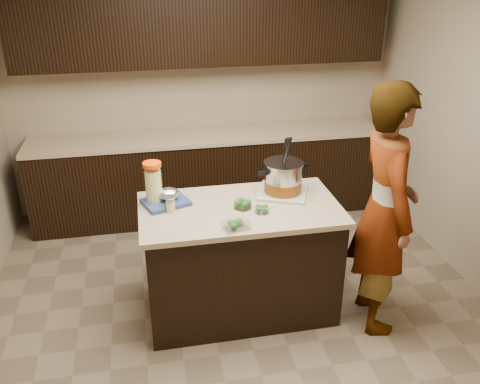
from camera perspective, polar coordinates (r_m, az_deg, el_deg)
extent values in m
plane|color=brown|center=(4.17, 0.00, -12.77)|extent=(4.00, 4.00, 0.00)
cube|color=tan|center=(5.41, -4.25, 12.09)|extent=(4.00, 0.04, 2.70)
cube|color=tan|center=(1.85, 12.81, -16.86)|extent=(4.00, 0.04, 2.70)
cube|color=black|center=(5.41, -3.53, 1.85)|extent=(3.60, 0.60, 0.86)
cube|color=tan|center=(5.25, -3.66, 6.37)|extent=(3.60, 0.63, 0.04)
cube|color=black|center=(5.13, -4.19, 18.19)|extent=(3.60, 0.35, 0.75)
cube|color=black|center=(3.93, 0.00, -7.82)|extent=(1.40, 0.75, 0.86)
cube|color=tan|center=(3.70, 0.00, -1.96)|extent=(1.46, 0.81, 0.04)
cube|color=#5F8257|center=(3.91, 4.81, -0.02)|extent=(0.47, 0.47, 0.02)
cylinder|color=#B7B7BC|center=(3.86, 4.87, 1.61)|extent=(0.34, 0.34, 0.22)
cylinder|color=brown|center=(3.88, 4.84, 0.72)|extent=(0.35, 0.35, 0.09)
cylinder|color=#B7B7BC|center=(3.81, 4.93, 3.24)|extent=(0.37, 0.37, 0.02)
cube|color=black|center=(3.75, 2.58, 2.13)|extent=(0.08, 0.05, 0.03)
cube|color=black|center=(3.92, 7.14, 3.00)|extent=(0.08, 0.05, 0.03)
cylinder|color=black|center=(3.76, 5.10, 3.96)|extent=(0.05, 0.12, 0.27)
cylinder|color=#D4D481|center=(3.73, -9.67, 0.49)|extent=(0.15, 0.15, 0.27)
cylinder|color=white|center=(3.72, -9.68, 0.73)|extent=(0.16, 0.16, 0.30)
cylinder|color=#FF4305|center=(3.66, -9.87, 3.04)|extent=(0.17, 0.17, 0.02)
cylinder|color=#D4D481|center=(3.64, -7.81, -1.58)|extent=(0.08, 0.08, 0.08)
cylinder|color=white|center=(3.64, -7.82, -1.41)|extent=(0.09, 0.09, 0.11)
cylinder|color=silver|center=(3.61, -7.88, -0.52)|extent=(0.10, 0.10, 0.02)
cylinder|color=silver|center=(3.66, 0.32, -1.35)|extent=(0.15, 0.15, 0.06)
cylinder|color=silver|center=(3.61, 2.47, -1.96)|extent=(0.13, 0.13, 0.05)
cube|color=silver|center=(3.40, -0.44, -3.64)|extent=(0.19, 0.16, 0.06)
cube|color=navy|center=(3.76, -8.33, -1.14)|extent=(0.38, 0.34, 0.03)
ellipsoid|color=silver|center=(3.74, -8.07, -0.29)|extent=(0.16, 0.13, 0.09)
imported|color=gray|center=(3.72, 15.93, -2.02)|extent=(0.52, 0.72, 1.85)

